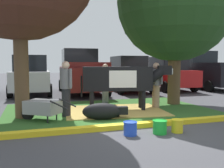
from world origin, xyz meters
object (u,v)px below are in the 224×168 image
at_px(sedan_red, 128,74).
at_px(cow_holstein, 120,79).
at_px(person_visitor_far, 156,84).
at_px(bucket_blue, 130,128).
at_px(wheelbarrow, 42,107).
at_px(person_handler, 66,87).
at_px(bucket_green, 160,127).
at_px(bucket_yellow, 177,126).
at_px(pickup_truck_maroon, 82,73).
at_px(person_visitor_near, 105,82).
at_px(pickup_truck_black, 205,71).
at_px(sedan_silver, 31,75).
at_px(calf_lying, 103,111).
at_px(shade_tree_right, 175,3).
at_px(hatchback_white, 168,74).

bearing_deg(sedan_red, cow_holstein, -114.06).
xyz_separation_m(person_visitor_far, bucket_blue, (-2.16, -2.92, -0.71)).
height_order(person_visitor_far, wheelbarrow, person_visitor_far).
bearing_deg(sedan_red, person_handler, -125.76).
height_order(bucket_green, bucket_yellow, bucket_green).
relative_size(bucket_yellow, pickup_truck_maroon, 0.06).
bearing_deg(person_visitor_near, person_visitor_far, -50.23).
height_order(person_visitor_far, bucket_green, person_visitor_far).
distance_m(person_visitor_near, bucket_green, 4.73).
xyz_separation_m(bucket_yellow, pickup_truck_maroon, (-0.55, 8.58, 0.95)).
bearing_deg(person_visitor_far, pickup_truck_black, 41.12).
xyz_separation_m(person_handler, sedan_red, (4.40, 6.11, 0.09)).
relative_size(person_handler, bucket_blue, 5.20).
bearing_deg(bucket_blue, sedan_silver, 103.22).
height_order(person_visitor_far, bucket_yellow, person_visitor_far).
relative_size(person_visitor_far, bucket_green, 4.80).
relative_size(wheelbarrow, pickup_truck_black, 0.26).
bearing_deg(bucket_yellow, sedan_red, 75.80).
distance_m(sedan_silver, sedan_red, 5.37).
relative_size(person_visitor_near, bucket_yellow, 5.18).
height_order(person_visitor_near, bucket_blue, person_visitor_near).
distance_m(bucket_yellow, pickup_truck_maroon, 8.65).
relative_size(calf_lying, bucket_yellow, 4.35).
relative_size(pickup_truck_maroon, sedan_red, 1.23).
bearing_deg(bucket_yellow, bucket_green, 176.92).
bearing_deg(pickup_truck_black, cow_holstein, -144.29).
xyz_separation_m(person_handler, person_visitor_far, (3.25, 0.50, -0.02)).
bearing_deg(sedan_silver, shade_tree_right, -44.40).
height_order(cow_holstein, hatchback_white, hatchback_white).
distance_m(person_visitor_far, wheelbarrow, 4.09).
distance_m(calf_lying, bucket_yellow, 2.21).
relative_size(calf_lying, person_handler, 0.80).
bearing_deg(calf_lying, shade_tree_right, 28.32).
relative_size(bucket_green, sedan_silver, 0.08).
relative_size(person_visitor_near, bucket_blue, 4.95).
relative_size(bucket_blue, bucket_green, 0.94).
height_order(shade_tree_right, bucket_yellow, shade_tree_right).
bearing_deg(wheelbarrow, bucket_blue, -48.54).
height_order(sedan_silver, pickup_truck_black, pickup_truck_black).
height_order(calf_lying, person_visitor_far, person_visitor_far).
height_order(shade_tree_right, hatchback_white, shade_tree_right).
bearing_deg(bucket_green, shade_tree_right, 54.58).
height_order(shade_tree_right, person_visitor_near, shade_tree_right).
relative_size(person_visitor_near, sedan_silver, 0.35).
xyz_separation_m(wheelbarrow, pickup_truck_maroon, (2.37, 6.42, 0.73)).
xyz_separation_m(calf_lying, pickup_truck_black, (8.72, 6.82, 0.88)).
bearing_deg(bucket_green, pickup_truck_maroon, 90.78).
relative_size(person_visitor_near, pickup_truck_black, 0.29).
distance_m(bucket_green, bucket_yellow, 0.44).
relative_size(cow_holstein, bucket_blue, 9.64).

